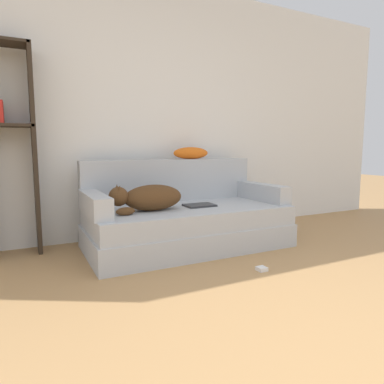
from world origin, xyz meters
The scene contains 10 objects.
wall_back centered at (0.00, 2.87, 1.35)m, with size 6.98×0.06×2.70m.
couch centered at (0.19, 2.20, 0.19)m, with size 1.90×0.96×0.40m.
couch_backrest centered at (0.19, 2.61, 0.61)m, with size 1.86×0.15×0.44m.
couch_arm_left centered at (-0.68, 2.20, 0.48)m, with size 0.15×0.77×0.18m.
couch_arm_right centered at (1.06, 2.20, 0.48)m, with size 0.15×0.77×0.18m.
dog centered at (-0.22, 2.15, 0.51)m, with size 0.66×0.28×0.25m.
laptop centered at (0.30, 2.16, 0.40)m, with size 0.28×0.20×0.02m.
throw_pillow centered at (0.43, 2.61, 0.90)m, with size 0.40×0.17×0.13m.
bookshelf centered at (-1.31, 2.69, 1.03)m, with size 0.44×0.26×1.85m.
power_adapter centered at (0.42, 1.35, 0.02)m, with size 0.07×0.07×0.03m.
Camera 1 is at (-1.22, -0.70, 0.95)m, focal length 32.00 mm.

